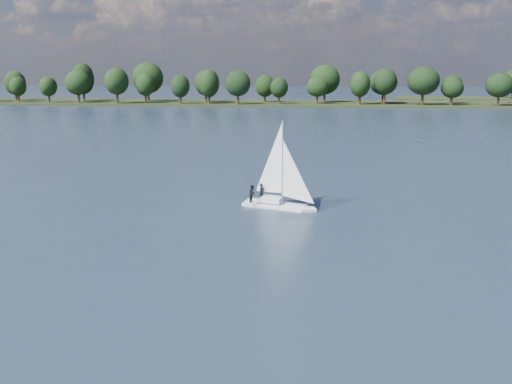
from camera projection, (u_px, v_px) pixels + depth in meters
ground at (244, 136)px, 117.31m from camera, size 700.00×700.00×0.00m
far_shore at (281, 104)px, 226.10m from camera, size 660.00×40.00×1.50m
sailboat at (276, 182)px, 56.11m from camera, size 7.21×4.15×9.16m
treeline at (265, 84)px, 221.08m from camera, size 562.32×73.47×17.37m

